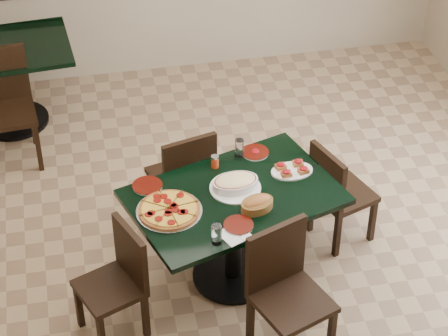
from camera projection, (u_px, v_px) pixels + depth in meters
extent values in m
plane|color=#927654|center=(240.00, 258.00, 6.34)|extent=(5.50, 5.50, 0.00)
cube|color=black|center=(234.00, 197.00, 5.75)|extent=(1.55, 1.24, 0.04)
cylinder|color=black|center=(234.00, 239.00, 5.98)|extent=(0.12, 0.12, 0.71)
cylinder|color=black|center=(233.00, 274.00, 6.19)|extent=(0.58, 0.58, 0.03)
cube|color=black|center=(1.00, 50.00, 7.27)|extent=(1.19, 0.91, 0.04)
cylinder|color=black|center=(8.00, 88.00, 7.50)|extent=(0.12, 0.12, 0.71)
cylinder|color=black|center=(14.00, 120.00, 7.71)|extent=(0.62, 0.62, 0.03)
cube|color=black|center=(180.00, 177.00, 6.42)|extent=(0.50, 0.50, 0.04)
cube|color=black|center=(190.00, 165.00, 6.14)|extent=(0.41, 0.14, 0.44)
cube|color=black|center=(193.00, 181.00, 6.74)|extent=(0.05, 0.05, 0.40)
cube|color=black|center=(212.00, 207.00, 6.49)|extent=(0.05, 0.05, 0.40)
cube|color=black|center=(151.00, 193.00, 6.62)|extent=(0.05, 0.05, 0.40)
cube|color=black|center=(169.00, 220.00, 6.37)|extent=(0.05, 0.05, 0.40)
cube|color=black|center=(292.00, 302.00, 5.40)|extent=(0.55, 0.55, 0.04)
cube|color=black|center=(276.00, 255.00, 5.37)|extent=(0.41, 0.19, 0.46)
cube|color=black|center=(250.00, 321.00, 5.58)|extent=(0.05, 0.05, 0.42)
cube|color=black|center=(331.00, 334.00, 5.49)|extent=(0.05, 0.05, 0.42)
cube|color=black|center=(297.00, 298.00, 5.74)|extent=(0.05, 0.05, 0.42)
cube|color=black|center=(344.00, 194.00, 6.31)|extent=(0.49, 0.49, 0.04)
cube|color=black|center=(327.00, 177.00, 6.10)|extent=(0.17, 0.37, 0.41)
cube|color=black|center=(372.00, 220.00, 6.39)|extent=(0.05, 0.05, 0.37)
cube|color=black|center=(337.00, 236.00, 6.26)|extent=(0.05, 0.05, 0.37)
cube|color=black|center=(345.00, 196.00, 6.61)|extent=(0.05, 0.05, 0.37)
cube|color=black|center=(311.00, 211.00, 6.48)|extent=(0.05, 0.05, 0.37)
cube|color=black|center=(110.00, 289.00, 5.56)|extent=(0.50, 0.50, 0.04)
cube|color=black|center=(131.00, 253.00, 5.50)|extent=(0.18, 0.37, 0.41)
cube|color=black|center=(79.00, 306.00, 5.72)|extent=(0.05, 0.05, 0.37)
cube|color=black|center=(122.00, 286.00, 5.86)|extent=(0.05, 0.05, 0.37)
cube|color=black|center=(146.00, 316.00, 5.65)|extent=(0.05, 0.05, 0.37)
cube|color=black|center=(7.00, 114.00, 7.00)|extent=(0.49, 0.49, 0.04)
cube|color=black|center=(38.00, 148.00, 7.04)|extent=(0.04, 0.04, 0.44)
cube|color=black|center=(32.00, 122.00, 7.33)|extent=(0.04, 0.04, 0.44)
cylinder|color=silver|center=(169.00, 211.00, 5.59)|extent=(0.43, 0.43, 0.01)
cylinder|color=brown|center=(169.00, 210.00, 5.59)|extent=(0.40, 0.40, 0.02)
cylinder|color=gold|center=(169.00, 209.00, 5.58)|extent=(0.35, 0.35, 0.01)
cylinder|color=silver|center=(235.00, 188.00, 5.78)|extent=(0.34, 0.34, 0.01)
ellipsoid|color=beige|center=(235.00, 180.00, 5.74)|extent=(0.29, 0.20, 0.04)
ellipsoid|color=#955A29|center=(257.00, 202.00, 5.59)|extent=(0.21, 0.15, 0.08)
cylinder|color=silver|center=(239.00, 225.00, 5.49)|extent=(0.19, 0.19, 0.01)
cylinder|color=#3C0904|center=(239.00, 225.00, 5.48)|extent=(0.19, 0.19, 0.00)
cylinder|color=silver|center=(255.00, 153.00, 6.09)|extent=(0.19, 0.19, 0.01)
cylinder|color=#3C0904|center=(255.00, 152.00, 6.09)|extent=(0.19, 0.19, 0.00)
ellipsoid|color=maroon|center=(255.00, 151.00, 6.09)|extent=(0.06, 0.06, 0.03)
cylinder|color=silver|center=(147.00, 186.00, 5.80)|extent=(0.20, 0.20, 0.01)
cylinder|color=#3C0904|center=(147.00, 185.00, 5.80)|extent=(0.20, 0.20, 0.00)
cube|color=silver|center=(234.00, 234.00, 5.43)|extent=(0.22, 0.22, 0.00)
cube|color=silver|center=(238.00, 234.00, 5.43)|extent=(0.08, 0.15, 0.00)
cylinder|color=white|center=(239.00, 148.00, 6.04)|extent=(0.06, 0.06, 0.13)
cylinder|color=white|center=(217.00, 234.00, 5.33)|extent=(0.07, 0.07, 0.14)
cylinder|color=#B74013|center=(215.00, 162.00, 5.95)|extent=(0.05, 0.05, 0.08)
cylinder|color=silver|center=(215.00, 157.00, 5.92)|extent=(0.05, 0.05, 0.01)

